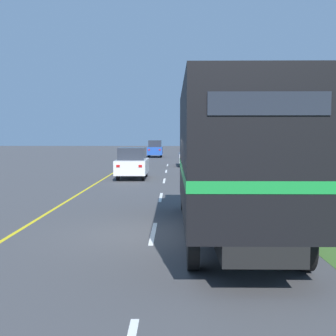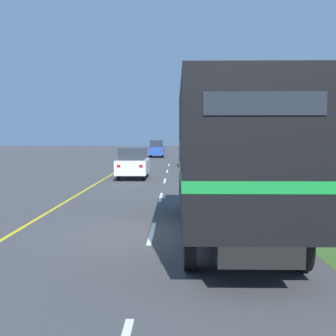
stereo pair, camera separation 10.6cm
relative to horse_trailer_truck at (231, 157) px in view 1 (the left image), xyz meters
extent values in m
plane|color=#444447|center=(-1.99, 0.32, -2.07)|extent=(200.00, 200.00, 0.00)
cube|color=yellow|center=(-5.69, 17.78, -2.06)|extent=(0.12, 66.71, 0.01)
cube|color=white|center=(-1.99, 0.48, -2.06)|extent=(0.12, 2.60, 0.01)
cube|color=white|center=(-1.99, 7.08, -2.06)|extent=(0.12, 2.60, 0.01)
cube|color=white|center=(-1.99, 13.68, -2.06)|extent=(0.12, 2.60, 0.01)
cube|color=white|center=(-1.99, 20.28, -2.06)|extent=(0.12, 2.60, 0.01)
cube|color=white|center=(-1.99, 26.88, -2.06)|extent=(0.12, 2.60, 0.01)
cylinder|color=black|center=(-1.07, 4.08, -1.57)|extent=(0.22, 1.00, 1.00)
cylinder|color=black|center=(1.07, 4.08, -1.57)|extent=(0.22, 1.00, 1.00)
cylinder|color=black|center=(-1.07, -2.59, -1.57)|extent=(0.22, 1.00, 1.00)
cylinder|color=black|center=(1.07, -2.59, -1.57)|extent=(0.22, 1.00, 1.00)
cube|color=black|center=(0.00, 0.32, -1.39)|extent=(1.37, 8.88, 0.36)
cube|color=black|center=(0.00, -0.73, 0.22)|extent=(2.49, 6.78, 2.86)
cube|color=#198C38|center=(0.00, -0.73, -0.28)|extent=(2.51, 6.80, 0.20)
cube|color=#232833|center=(0.00, -4.13, 1.01)|extent=(1.87, 0.03, 0.36)
cube|color=black|center=(0.00, 3.71, -0.26)|extent=(2.39, 2.10, 1.90)
cube|color=#283342|center=(0.00, 4.77, -0.02)|extent=(2.12, 0.03, 0.85)
cylinder|color=black|center=(-4.69, 16.15, -1.74)|extent=(0.16, 0.66, 0.66)
cylinder|color=black|center=(-3.21, 16.15, -1.74)|extent=(0.16, 0.66, 0.66)
cylinder|color=black|center=(-4.69, 13.76, -1.74)|extent=(0.16, 0.66, 0.66)
cylinder|color=black|center=(-3.21, 13.76, -1.74)|extent=(0.16, 0.66, 0.66)
cube|color=white|center=(-3.95, 14.96, -1.32)|extent=(1.80, 3.86, 0.84)
cube|color=#282D38|center=(-3.95, 14.80, -0.54)|extent=(1.55, 2.12, 0.71)
cube|color=red|center=(-4.58, 13.02, -1.17)|extent=(0.20, 0.03, 0.14)
cube|color=red|center=(-3.32, 13.02, -1.17)|extent=(0.20, 0.03, 0.14)
cylinder|color=black|center=(-0.82, 27.08, -1.74)|extent=(0.16, 0.66, 0.66)
cylinder|color=black|center=(0.66, 27.08, -1.74)|extent=(0.16, 0.66, 0.66)
cylinder|color=black|center=(-0.82, 24.50, -1.74)|extent=(0.16, 0.66, 0.66)
cylinder|color=black|center=(0.66, 24.50, -1.74)|extent=(0.16, 0.66, 0.66)
cube|color=silver|center=(-0.08, 25.79, -1.35)|extent=(1.80, 4.16, 0.76)
cube|color=#282D38|center=(-0.08, 25.63, -0.65)|extent=(1.55, 2.29, 0.65)
cube|color=red|center=(-0.71, 23.70, -1.22)|extent=(0.20, 0.03, 0.14)
cube|color=red|center=(0.55, 23.70, -1.22)|extent=(0.20, 0.03, 0.14)
cylinder|color=black|center=(-4.45, 42.46, -1.74)|extent=(0.16, 0.66, 0.66)
cylinder|color=black|center=(-2.98, 42.46, -1.74)|extent=(0.16, 0.66, 0.66)
cylinder|color=black|center=(-4.45, 39.81, -1.74)|extent=(0.16, 0.66, 0.66)
cylinder|color=black|center=(-2.98, 39.81, -1.74)|extent=(0.16, 0.66, 0.66)
cube|color=#234CAD|center=(-3.72, 41.14, -1.27)|extent=(1.80, 4.26, 0.94)
cube|color=#282D38|center=(-3.72, 40.96, -0.40)|extent=(1.55, 2.34, 0.80)
cube|color=red|center=(-4.35, 38.99, -1.10)|extent=(0.20, 0.03, 0.14)
cube|color=red|center=(-3.09, 38.99, -1.10)|extent=(0.20, 0.03, 0.14)
cylinder|color=#9E9EA3|center=(3.57, 6.93, -0.77)|extent=(0.09, 0.09, 2.59)
cylinder|color=#9E9EA3|center=(4.97, 6.93, -0.77)|extent=(0.09, 0.09, 2.59)
cube|color=#196B33|center=(4.27, 6.93, -0.13)|extent=(2.00, 0.06, 1.30)
cube|color=#196B33|center=(4.95, 6.93, 0.71)|extent=(0.64, 0.06, 0.32)
cube|color=silver|center=(4.27, 6.90, -0.13)|extent=(1.56, 0.02, 0.23)
cylinder|color=brown|center=(6.17, 19.96, -1.06)|extent=(0.28, 0.28, 2.02)
sphere|color=#2D702D|center=(6.17, 19.96, 1.48)|extent=(3.83, 3.83, 3.83)
camera|label=1|loc=(-1.45, -10.58, 0.52)|focal=45.00mm
camera|label=2|loc=(-1.34, -10.58, 0.52)|focal=45.00mm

